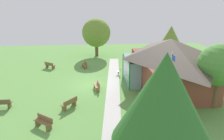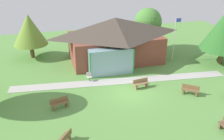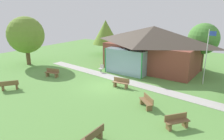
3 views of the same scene
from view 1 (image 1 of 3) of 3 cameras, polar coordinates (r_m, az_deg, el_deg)
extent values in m
plane|color=#609947|center=(22.46, -5.46, -3.97)|extent=(44.00, 44.00, 0.00)
cube|color=brown|center=(22.33, 14.89, -0.60)|extent=(9.87, 5.89, 2.96)
pyramid|color=#4C4238|center=(21.70, 15.40, 5.54)|extent=(10.87, 6.89, 1.93)
cube|color=#8CB2BF|center=(22.83, 5.22, -0.04)|extent=(4.44, 1.20, 2.67)
cylinder|color=green|center=(24.83, 2.97, 1.49)|extent=(0.12, 0.12, 2.67)
cylinder|color=green|center=(20.66, 4.65, -1.97)|extent=(0.12, 0.12, 2.67)
cube|color=#BCB7B2|center=(22.54, 0.35, -3.77)|extent=(20.77, 3.45, 0.03)
cylinder|color=silver|center=(15.84, 15.05, -4.24)|extent=(0.08, 0.08, 5.05)
cube|color=blue|center=(14.91, 16.10, 3.11)|extent=(0.60, 0.02, 0.40)
cube|color=brown|center=(15.77, -17.95, -13.03)|extent=(1.26, 1.46, 0.06)
cube|color=brown|center=(15.53, -16.51, -14.50)|extent=(0.41, 0.37, 0.39)
cube|color=brown|center=(16.28, -19.14, -13.16)|extent=(0.41, 0.37, 0.39)
cube|color=brown|center=(15.77, -17.48, -12.10)|extent=(0.96, 1.22, 0.36)
cube|color=brown|center=(28.13, -7.38, 1.46)|extent=(1.56, 0.80, 0.06)
cube|color=brown|center=(27.69, -7.12, 0.65)|extent=(0.25, 0.43, 0.39)
cube|color=brown|center=(28.72, -7.60, 1.26)|extent=(0.25, 0.43, 0.39)
cube|color=brown|center=(28.11, -7.02, 1.90)|extent=(1.47, 0.43, 0.36)
cube|color=brown|center=(17.90, -11.42, -8.60)|extent=(1.43, 1.30, 0.06)
cube|color=brown|center=(17.69, -12.66, -9.96)|extent=(0.38, 0.41, 0.39)
cube|color=brown|center=(18.35, -10.13, -8.72)|extent=(0.38, 0.41, 0.39)
cube|color=brown|center=(17.68, -11.03, -8.16)|extent=(1.19, 1.00, 0.36)
cube|color=brown|center=(28.88, -16.22, 1.31)|extent=(1.24, 1.47, 0.06)
cube|color=brown|center=(29.34, -16.91, 0.99)|extent=(0.42, 0.36, 0.39)
cube|color=brown|center=(28.56, -15.42, 0.66)|extent=(0.42, 0.36, 0.39)
cube|color=brown|center=(28.70, -16.53, 1.62)|extent=(0.93, 1.25, 0.36)
cube|color=olive|center=(21.08, -4.14, -4.12)|extent=(1.55, 0.64, 0.06)
cube|color=olive|center=(20.67, -3.89, -5.33)|extent=(0.21, 0.42, 0.39)
cube|color=olive|center=(21.68, -4.34, -4.21)|extent=(0.21, 0.42, 0.39)
cube|color=olive|center=(21.03, -3.64, -3.55)|extent=(1.49, 0.26, 0.36)
cube|color=brown|center=(19.66, -27.30, -7.87)|extent=(0.46, 1.51, 0.06)
cube|color=brown|center=(19.57, -25.68, -8.58)|extent=(0.40, 0.17, 0.39)
cube|color=brown|center=(19.42, -27.58, -7.55)|extent=(0.08, 1.50, 0.36)
cube|color=beige|center=(25.24, 1.71, -0.34)|extent=(0.48, 0.48, 0.04)
cube|color=beige|center=(25.22, 2.16, 0.16)|extent=(0.44, 0.08, 0.40)
cylinder|color=#4C4C51|center=(25.32, 1.71, -0.84)|extent=(0.10, 0.10, 0.42)
cylinder|color=#4C4C51|center=(25.38, 1.71, -1.27)|extent=(0.36, 0.36, 0.02)
cone|color=#2D6B28|center=(10.46, 13.66, -7.37)|extent=(4.98, 4.98, 4.48)
cylinder|color=brown|center=(19.26, 25.81, -5.75)|extent=(0.45, 0.45, 2.38)
sphere|color=#4C8C38|center=(18.50, 26.82, 1.22)|extent=(3.33, 3.33, 3.33)
cylinder|color=brown|center=(31.90, 15.03, 3.61)|extent=(0.47, 0.47, 1.62)
cone|color=olive|center=(31.40, 15.41, 8.14)|extent=(3.89, 3.89, 3.50)
cylinder|color=brown|center=(34.18, -4.11, 5.47)|extent=(0.50, 0.50, 2.03)
sphere|color=olive|center=(33.72, -4.21, 9.90)|extent=(4.41, 4.41, 4.41)
camera|label=2|loc=(33.96, -42.23, 18.33)|focal=41.69mm
camera|label=3|loc=(18.05, -61.43, 3.94)|focal=34.48mm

